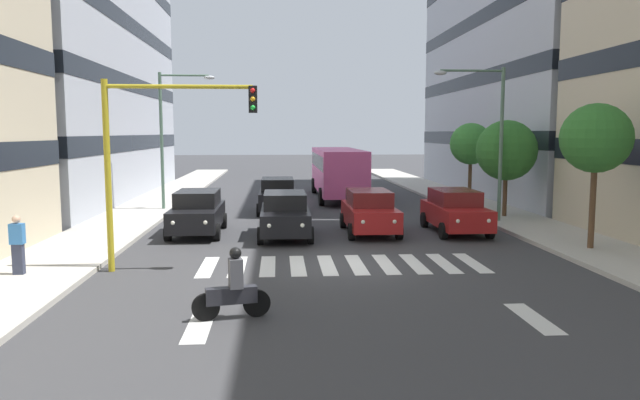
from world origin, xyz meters
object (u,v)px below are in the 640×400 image
car_row2_0 (278,195)px  street_tree_2 (471,144)px  car_3 (197,212)px  street_lamp_left (489,126)px  street_tree_1 (506,151)px  car_1 (369,211)px  street_lamp_right (170,126)px  pedestrian_waiting (18,244)px  street_tree_0 (596,139)px  car_2 (285,214)px  bus_behind_traffic (337,168)px  car_0 (455,211)px  motorcycle_with_rider (233,289)px  traffic_light_gantry (151,143)px

car_row2_0 → street_tree_2: 11.02m
car_3 → street_lamp_left: bearing=-171.9°
street_tree_1 → car_row2_0: bearing=-16.2°
car_1 → car_row2_0: 7.45m
street_lamp_right → pedestrian_waiting: (1.71, 14.06, -3.35)m
car_1 → street_tree_0: size_ratio=0.92×
street_tree_1 → car_1: bearing=26.6°
car_2 → street_lamp_right: street_lamp_right is taller
car_3 → street_tree_1: street_tree_1 is taller
car_2 → car_row2_0: bearing=-87.7°
car_row2_0 → pedestrian_waiting: bearing=62.0°
bus_behind_traffic → car_2: bearing=75.9°
car_0 → pedestrian_waiting: 15.70m
street_tree_1 → pedestrian_waiting: street_tree_1 is taller
car_0 → street_lamp_right: size_ratio=0.65×
car_0 → motorcycle_with_rider: (8.09, 10.60, -0.24)m
motorcycle_with_rider → street_tree_0: street_tree_0 is taller
motorcycle_with_rider → traffic_light_gantry: (2.61, -4.69, 3.06)m
street_tree_0 → pedestrian_waiting: street_tree_0 is taller
traffic_light_gantry → street_tree_2: traffic_light_gantry is taller
car_2 → motorcycle_with_rider: car_2 is taller
car_0 → street_tree_1: 5.39m
car_3 → street_tree_1: 14.24m
street_lamp_right → street_tree_0: (-15.85, 11.57, -0.55)m
street_tree_2 → pedestrian_waiting: 23.46m
car_0 → car_3: bearing=-1.8°
car_2 → bus_behind_traffic: bearing=-104.1°
street_tree_0 → street_tree_1: street_tree_0 is taller
car_1 → pedestrian_waiting: bearing=32.3°
car_3 → street_tree_2: street_tree_2 is taller
car_row2_0 → bus_behind_traffic: size_ratio=0.42×
traffic_light_gantry → car_2: bearing=-125.9°
car_2 → motorcycle_with_rider: size_ratio=2.64×
car_3 → motorcycle_with_rider: (-2.20, 10.92, -0.24)m
car_3 → bus_behind_traffic: 14.23m
street_lamp_left → car_0: bearing=45.4°
car_3 → bus_behind_traffic: bus_behind_traffic is taller
car_2 → street_tree_1: street_tree_1 is taller
traffic_light_gantry → street_tree_1: bearing=-146.3°
car_row2_0 → street_tree_1: (-10.53, 3.05, 2.30)m
motorcycle_with_rider → street_tree_0: bearing=-150.9°
car_0 → street_tree_0: street_tree_0 is taller
street_lamp_right → pedestrian_waiting: bearing=83.1°
street_tree_2 → pedestrian_waiting: street_tree_2 is taller
street_tree_2 → car_2: bearing=41.9°
car_row2_0 → street_lamp_left: bearing=154.0°
car_row2_0 → street_tree_1: 11.20m
car_3 → street_lamp_right: (2.20, -7.02, 3.46)m
car_row2_0 → street_lamp_right: 6.43m
pedestrian_waiting → car_3: bearing=-119.0°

